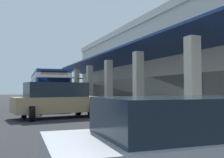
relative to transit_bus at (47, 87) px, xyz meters
The scene contains 8 objects.
ground 8.94m from the transit_bus, 90.00° to the left, with size 120.00×120.00×0.00m, color #262628.
curb_strip 4.29m from the transit_bus, 56.03° to the left, with size 37.51×0.50×0.12m, color #9E998E.
plaza_building 13.21m from the transit_bus, 80.39° to the left, with size 31.56×14.83×7.90m.
transit_bus is the anchor object (origin of this frame).
parked_suv_tan 10.16m from the transit_bus, ahead, with size 3.12×5.01×1.97m.
parked_sedan_silver 21.52m from the transit_bus, ahead, with size 2.59×4.48×1.47m.
pedestrian 8.36m from the transit_bus, 11.80° to the right, with size 0.40×0.64×1.60m.
potted_palm 7.24m from the transit_bus, 142.64° to the left, with size 1.86×1.76×3.07m.
Camera 1 is at (24.62, -4.33, 1.58)m, focal length 41.30 mm.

